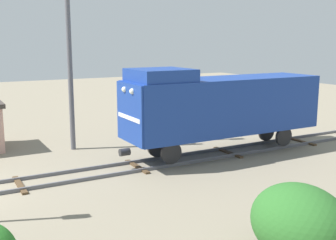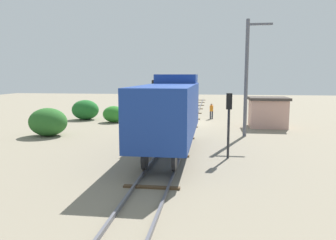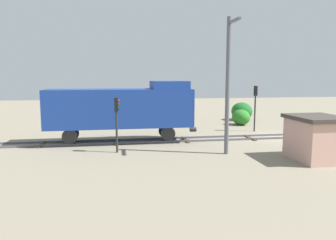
{
  "view_description": "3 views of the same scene",
  "coord_description": "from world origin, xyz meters",
  "px_view_note": "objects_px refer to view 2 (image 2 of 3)",
  "views": [
    {
      "loc": [
        18.01,
        -0.03,
        6.07
      ],
      "look_at": [
        -1.19,
        10.64,
        1.95
      ],
      "focal_mm": 45.0,
      "sensor_mm": 36.0,
      "label": 1
    },
    {
      "loc": [
        -2.45,
        32.25,
        4.69
      ],
      "look_at": [
        0.32,
        11.69,
        1.86
      ],
      "focal_mm": 35.0,
      "sensor_mm": 36.0,
      "label": 2
    },
    {
      "loc": [
        -25.37,
        13.94,
        5.1
      ],
      "look_at": [
        -0.39,
        9.72,
        1.74
      ],
      "focal_mm": 35.0,
      "sensor_mm": 36.0,
      "label": 3
    }
  ],
  "objects_px": {
    "locomotive": "(170,108)",
    "relay_hut": "(268,112)",
    "traffic_signal_mid": "(229,113)",
    "traffic_signal_near": "(154,93)",
    "worker_near_track": "(211,110)",
    "catenary_mast": "(247,76)"
  },
  "relations": [
    {
      "from": "locomotive",
      "to": "relay_hut",
      "type": "bearing_deg",
      "value": -123.14
    },
    {
      "from": "traffic_signal_mid",
      "to": "traffic_signal_near",
      "type": "bearing_deg",
      "value": -62.8
    },
    {
      "from": "traffic_signal_near",
      "to": "worker_near_track",
      "type": "distance_m",
      "value": 7.26
    },
    {
      "from": "traffic_signal_near",
      "to": "traffic_signal_mid",
      "type": "distance_m",
      "value": 14.44
    },
    {
      "from": "worker_near_track",
      "to": "catenary_mast",
      "type": "height_order",
      "value": "catenary_mast"
    },
    {
      "from": "worker_near_track",
      "to": "locomotive",
      "type": "bearing_deg",
      "value": 0.46
    },
    {
      "from": "worker_near_track",
      "to": "relay_hut",
      "type": "distance_m",
      "value": 7.19
    },
    {
      "from": "catenary_mast",
      "to": "traffic_signal_mid",
      "type": "bearing_deg",
      "value": 76.95
    },
    {
      "from": "traffic_signal_near",
      "to": "relay_hut",
      "type": "bearing_deg",
      "value": 175.41
    },
    {
      "from": "traffic_signal_near",
      "to": "traffic_signal_mid",
      "type": "xyz_separation_m",
      "value": [
        -6.6,
        12.84,
        -0.35
      ]
    },
    {
      "from": "locomotive",
      "to": "traffic_signal_mid",
      "type": "xyz_separation_m",
      "value": [
        -3.4,
        0.5,
        -0.18
      ]
    },
    {
      "from": "traffic_signal_mid",
      "to": "worker_near_track",
      "type": "xyz_separation_m",
      "value": [
        1.0,
        -17.03,
        -1.6
      ]
    },
    {
      "from": "traffic_signal_mid",
      "to": "catenary_mast",
      "type": "height_order",
      "value": "catenary_mast"
    },
    {
      "from": "traffic_signal_mid",
      "to": "catenary_mast",
      "type": "distance_m",
      "value": 7.63
    },
    {
      "from": "relay_hut",
      "to": "traffic_signal_mid",
      "type": "bearing_deg",
      "value": 71.11
    },
    {
      "from": "traffic_signal_near",
      "to": "relay_hut",
      "type": "distance_m",
      "value": 10.85
    },
    {
      "from": "catenary_mast",
      "to": "worker_near_track",
      "type": "bearing_deg",
      "value": -74.96
    },
    {
      "from": "locomotive",
      "to": "worker_near_track",
      "type": "bearing_deg",
      "value": -98.26
    },
    {
      "from": "traffic_signal_mid",
      "to": "catenary_mast",
      "type": "xyz_separation_m",
      "value": [
        -1.66,
        -7.15,
        2.09
      ]
    },
    {
      "from": "locomotive",
      "to": "relay_hut",
      "type": "relative_size",
      "value": 3.31
    },
    {
      "from": "traffic_signal_mid",
      "to": "relay_hut",
      "type": "distance_m",
      "value": 12.72
    },
    {
      "from": "traffic_signal_mid",
      "to": "relay_hut",
      "type": "xyz_separation_m",
      "value": [
        -4.1,
        -11.98,
        -1.21
      ]
    }
  ]
}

